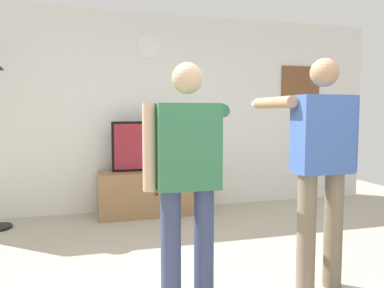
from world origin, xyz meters
The scene contains 7 objects.
back_wall centered at (0.00, 2.95, 1.35)m, with size 6.40×0.10×2.70m, color silver.
tv_stand centered at (-0.21, 2.60, 0.29)m, with size 1.43×0.48×0.59m.
television centered at (-0.21, 2.65, 0.91)m, with size 1.06×0.07×0.65m.
wall_clock centered at (-0.21, 2.89, 2.25)m, with size 0.31×0.31×0.03m, color white.
framed_picture centered at (2.12, 2.90, 1.78)m, with size 0.64×0.04×0.55m, color brown.
person_standing_nearer_lamp centered at (-0.37, 0.19, 0.96)m, with size 0.61×0.78×1.68m.
person_standing_nearer_couch centered at (0.67, 0.19, 1.00)m, with size 0.61×0.78×1.75m.
Camera 1 is at (-1.01, -2.27, 1.35)m, focal length 35.17 mm.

